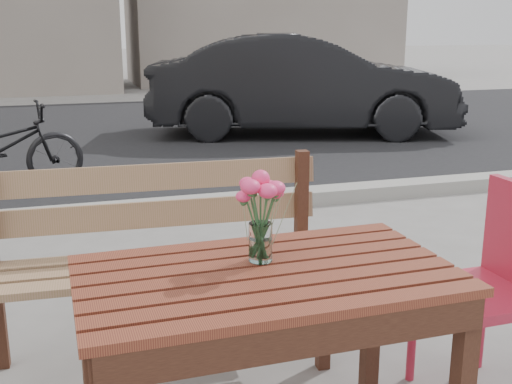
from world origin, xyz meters
TOP-DOWN VIEW (x-y plane):
  - street at (0.00, 5.06)m, footprint 30.00×8.12m
  - main_table at (0.20, -0.16)m, footprint 1.21×0.72m
  - main_bench at (-0.02, 0.73)m, footprint 1.55×0.54m
  - red_chair at (1.24, 0.05)m, footprint 0.45×0.45m
  - main_vase at (0.21, -0.07)m, footprint 0.17×0.17m
  - parked_car at (2.84, 6.39)m, footprint 4.41×2.57m

SIDE VIEW (x-z plane):
  - street at x=0.00m, z-range -0.03..0.09m
  - red_chair at x=1.24m, z-range 0.07..0.95m
  - main_bench at x=-0.02m, z-range 0.10..1.05m
  - main_table at x=0.20m, z-range 0.25..0.98m
  - parked_car at x=2.84m, z-range 0.00..1.37m
  - main_vase at x=0.21m, z-range 0.78..1.08m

